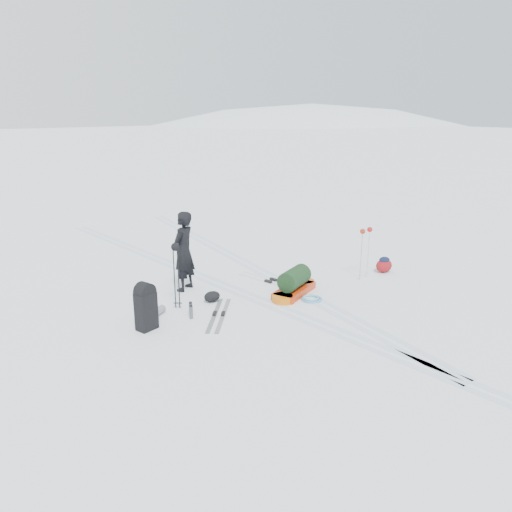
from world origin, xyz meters
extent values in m
plane|color=white|center=(0.00, 0.00, 0.00)|extent=(200.00, 200.00, 0.00)
ellipsoid|color=white|center=(90.00, 90.00, -75.00)|extent=(256.00, 192.00, 160.00)
cube|color=silver|center=(-0.12, 0.00, 0.00)|extent=(1.40, 17.97, 0.01)
cube|color=silver|center=(0.12, 0.00, 0.00)|extent=(1.40, 17.97, 0.01)
cube|color=silver|center=(1.28, 2.00, 0.00)|extent=(2.09, 13.88, 0.01)
cube|color=silver|center=(1.52, 2.00, 0.00)|extent=(2.09, 13.88, 0.01)
imported|color=black|center=(-0.90, 1.30, 0.91)|extent=(0.79, 0.70, 1.83)
cube|color=red|center=(0.88, -0.47, 0.08)|extent=(1.33, 0.92, 0.15)
cylinder|color=#E4540D|center=(1.40, -0.27, 0.08)|extent=(0.58, 0.58, 0.15)
cylinder|color=orange|center=(0.35, -0.67, 0.08)|extent=(0.58, 0.58, 0.15)
cylinder|color=black|center=(0.88, -0.47, 0.38)|extent=(0.93, 0.72, 0.45)
cube|color=black|center=(-2.55, -0.12, 0.37)|extent=(0.42, 0.34, 0.73)
cylinder|color=black|center=(-2.55, -0.12, 0.75)|extent=(0.41, 0.33, 0.36)
cube|color=black|center=(-2.38, -0.05, 0.26)|extent=(0.13, 0.20, 0.31)
cylinder|color=slate|center=(-2.18, 0.30, 0.08)|extent=(0.58, 0.42, 0.16)
cylinder|color=black|center=(-1.61, 0.48, 0.65)|extent=(0.02, 0.02, 1.30)
cylinder|color=black|center=(-1.55, 0.41, 0.65)|extent=(0.02, 0.02, 1.30)
torus|color=black|center=(-1.61, 0.48, 0.10)|extent=(0.10, 0.10, 0.01)
torus|color=black|center=(-1.55, 0.41, 0.10)|extent=(0.10, 0.10, 0.01)
sphere|color=black|center=(-1.57, 0.44, 1.32)|extent=(0.17, 0.17, 0.17)
cylinder|color=#ACAFB3|center=(2.80, -0.73, 0.59)|extent=(0.02, 0.02, 1.19)
cylinder|color=silver|center=(3.08, -0.72, 0.59)|extent=(0.02, 0.02, 1.19)
torus|color=#AFB2B7|center=(2.80, -0.73, 0.09)|extent=(0.10, 0.10, 0.01)
torus|color=#B9BCC1|center=(3.08, -0.72, 0.09)|extent=(0.10, 0.10, 0.01)
sphere|color=maroon|center=(2.80, -0.73, 1.21)|extent=(0.13, 0.13, 0.13)
sphere|color=maroon|center=(3.08, -0.72, 1.21)|extent=(0.13, 0.13, 0.13)
cube|color=#919299|center=(-1.06, -0.48, 0.01)|extent=(1.24, 1.32, 0.02)
cube|color=gray|center=(-1.19, -0.36, 0.01)|extent=(1.24, 1.32, 0.02)
cube|color=black|center=(-1.06, -0.48, 0.04)|extent=(0.17, 0.17, 0.05)
cube|color=black|center=(-1.19, -0.36, 0.04)|extent=(0.17, 0.17, 0.05)
cube|color=silver|center=(0.88, 0.45, 0.01)|extent=(0.39, 1.91, 0.02)
cube|color=silver|center=(1.07, 0.48, 0.01)|extent=(0.39, 1.91, 0.02)
cube|color=black|center=(0.88, 0.45, 0.04)|extent=(0.10, 0.20, 0.05)
cube|color=black|center=(1.07, 0.48, 0.04)|extent=(0.10, 0.20, 0.05)
torus|color=#5299C8|center=(0.93, -0.98, 0.02)|extent=(0.49, 0.49, 0.05)
torus|color=#5DC4E2|center=(0.95, -0.94, 0.03)|extent=(0.39, 0.39, 0.04)
ellipsoid|color=maroon|center=(3.73, -0.73, 0.17)|extent=(0.54, 0.45, 0.33)
ellipsoid|color=black|center=(3.73, -0.73, 0.32)|extent=(0.35, 0.30, 0.16)
cylinder|color=#55595D|center=(-1.65, -0.21, 0.13)|extent=(0.09, 0.09, 0.26)
cylinder|color=slate|center=(-1.54, -0.02, 0.12)|extent=(0.09, 0.09, 0.24)
cylinder|color=black|center=(-1.65, -0.21, 0.27)|extent=(0.08, 0.08, 0.03)
cylinder|color=black|center=(-1.54, -0.02, 0.25)|extent=(0.08, 0.08, 0.03)
ellipsoid|color=black|center=(-0.82, 0.29, 0.11)|extent=(0.44, 0.38, 0.23)
camera|label=1|loc=(-6.29, -8.17, 4.02)|focal=35.00mm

